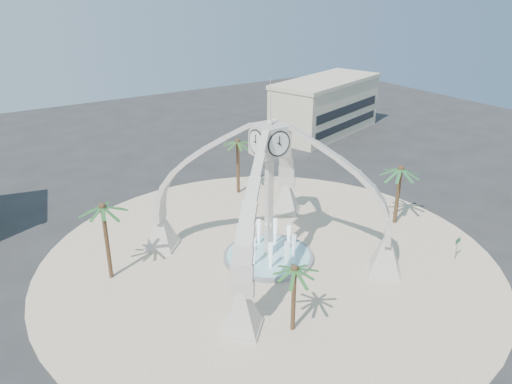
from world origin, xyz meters
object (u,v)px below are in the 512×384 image
palm_west (102,208)px  street_sign (457,244)px  palm_east (401,169)px  palm_north (238,142)px  fountain (268,256)px  clock_tower (269,192)px  palm_south (295,270)px

palm_west → street_sign: 30.24m
palm_east → palm_north: size_ratio=0.96×
palm_west → street_sign: bearing=-27.4°
fountain → palm_west: 14.84m
clock_tower → street_sign: clock_tower is taller
palm_west → fountain: bearing=-20.0°
street_sign → palm_north: bearing=103.6°
fountain → palm_east: (14.83, -1.12, 5.55)m
palm_south → palm_west: bearing=122.5°
fountain → palm_south: (-4.04, -8.99, 4.68)m
palm_south → fountain: bearing=65.8°
street_sign → fountain: bearing=140.5°
street_sign → palm_south: bearing=173.5°
fountain → palm_west: size_ratio=1.11×
fountain → street_sign: fountain is taller
clock_tower → palm_west: bearing=160.0°
fountain → palm_east: bearing=-4.3°
fountain → street_sign: size_ratio=3.54×
palm_west → palm_north: 20.56m
fountain → palm_south: bearing=-114.2°
palm_north → palm_west: bearing=-152.1°
clock_tower → palm_east: (14.83, -1.12, -0.65)m
clock_tower → palm_south: bearing=-114.2°
palm_east → palm_north: palm_north is taller
clock_tower → fountain: size_ratio=2.24×
fountain → clock_tower: bearing=-90.0°
fountain → palm_south: 10.91m
palm_east → palm_west: palm_west is taller
clock_tower → street_sign: (13.81, -9.12, -4.88)m
palm_east → palm_south: bearing=-157.4°
fountain → palm_north: bearing=69.0°
clock_tower → palm_north: 15.27m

